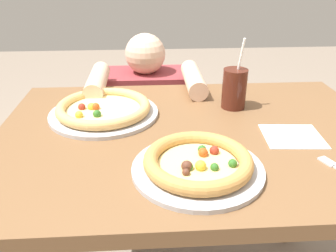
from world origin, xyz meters
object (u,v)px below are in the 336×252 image
pizza_far (104,109)px  diner_seated (148,141)px  pizza_near (198,163)px  drink_cup_colored (234,88)px

pizza_far → diner_seated: bearing=73.4°
pizza_near → drink_cup_colored: drink_cup_colored is taller
pizza_near → pizza_far: (-0.25, 0.33, -0.00)m
pizza_far → drink_cup_colored: (0.42, 0.04, 0.05)m
diner_seated → drink_cup_colored: bearing=-55.2°
drink_cup_colored → diner_seated: size_ratio=0.25×
pizza_near → drink_cup_colored: size_ratio=1.35×
drink_cup_colored → diner_seated: bearing=124.8°
drink_cup_colored → diner_seated: drink_cup_colored is taller
pizza_far → diner_seated: 0.60m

